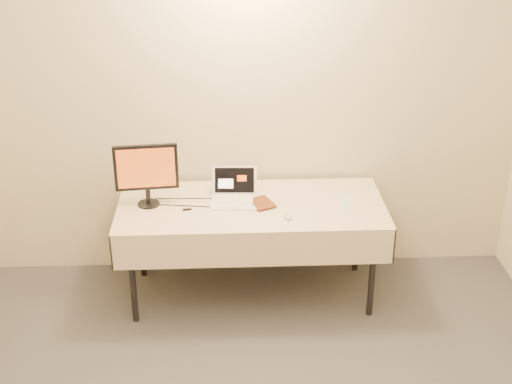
{
  "coord_description": "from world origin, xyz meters",
  "views": [
    {
      "loc": [
        -0.17,
        -2.37,
        2.97
      ],
      "look_at": [
        0.03,
        1.99,
        0.86
      ],
      "focal_mm": 50.0,
      "sensor_mm": 36.0,
      "label": 1
    }
  ],
  "objects_px": {
    "table": "(251,212)",
    "book": "(252,194)",
    "monitor": "(146,170)",
    "laptop": "(234,193)"
  },
  "relations": [
    {
      "from": "table",
      "to": "monitor",
      "type": "distance_m",
      "value": 0.78
    },
    {
      "from": "monitor",
      "to": "book",
      "type": "height_order",
      "value": "monitor"
    },
    {
      "from": "table",
      "to": "laptop",
      "type": "bearing_deg",
      "value": 146.47
    },
    {
      "from": "book",
      "to": "monitor",
      "type": "bearing_deg",
      "value": 151.51
    },
    {
      "from": "table",
      "to": "book",
      "type": "bearing_deg",
      "value": -83.67
    },
    {
      "from": "table",
      "to": "book",
      "type": "distance_m",
      "value": 0.16
    },
    {
      "from": "table",
      "to": "laptop",
      "type": "distance_m",
      "value": 0.18
    },
    {
      "from": "monitor",
      "to": "table",
      "type": "bearing_deg",
      "value": -7.9
    },
    {
      "from": "table",
      "to": "book",
      "type": "relative_size",
      "value": 9.52
    },
    {
      "from": "table",
      "to": "monitor",
      "type": "bearing_deg",
      "value": 177.59
    }
  ]
}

